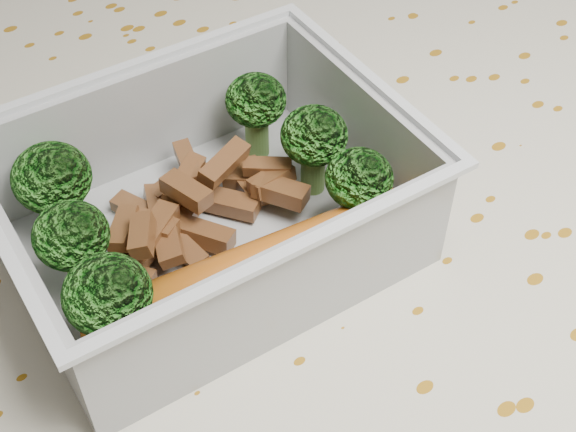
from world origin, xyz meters
TOP-DOWN VIEW (x-y plane):
  - dining_table at (0.00, 0.00)m, footprint 1.40×0.90m
  - tablecloth at (0.00, 0.00)m, footprint 1.46×0.96m
  - lunch_container at (-0.04, 0.04)m, footprint 0.21×0.17m
  - broccoli_florets at (-0.05, 0.04)m, footprint 0.17×0.13m
  - meat_pile at (-0.04, 0.05)m, footprint 0.12×0.08m
  - sausage at (-0.04, -0.01)m, footprint 0.17×0.05m

SIDE VIEW (x-z plane):
  - dining_table at x=0.00m, z-range 0.29..1.04m
  - tablecloth at x=0.00m, z-range 0.62..0.81m
  - meat_pile at x=-0.04m, z-range 0.76..0.79m
  - sausage at x=-0.04m, z-range 0.76..0.79m
  - lunch_container at x=-0.04m, z-range 0.75..0.81m
  - broccoli_florets at x=-0.05m, z-range 0.77..0.82m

